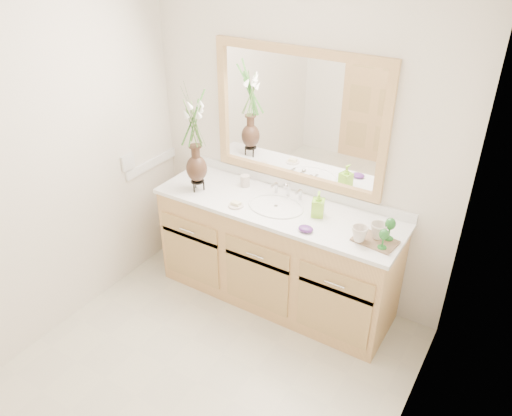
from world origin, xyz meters
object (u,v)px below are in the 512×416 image
Objects in this scene: tumbler at (245,181)px; soap_bottle at (318,205)px; flower_vase at (194,126)px; tray at (375,241)px.

tumbler is 0.67m from soap_bottle.
soap_bottle is (0.66, -0.11, 0.04)m from tumbler.
tray is (1.38, 0.04, -0.50)m from flower_vase.
flower_vase reaches higher than tumbler.
tumbler is (0.27, 0.24, -0.46)m from flower_vase.
tray is (1.11, -0.20, -0.04)m from tumbler.
soap_bottle is (0.93, 0.13, -0.42)m from flower_vase.
flower_vase is 1.47m from tray.
flower_vase reaches higher than tray.
tumbler is at bearing 41.55° from flower_vase.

